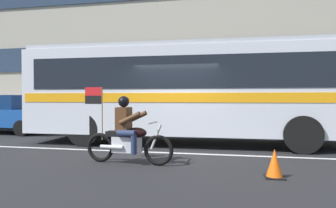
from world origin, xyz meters
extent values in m
plane|color=black|center=(0.00, 0.00, 0.00)|extent=(60.00, 60.00, 0.00)
cube|color=#B7B2A8|center=(0.00, 5.10, 0.07)|extent=(28.00, 3.80, 0.15)
cube|color=silver|center=(0.00, -0.60, 0.00)|extent=(26.60, 0.14, 0.01)
cube|color=gray|center=(0.00, 7.40, 5.40)|extent=(28.00, 0.80, 10.80)
cube|color=#233347|center=(0.00, 6.96, 3.78)|extent=(25.76, 0.10, 1.40)
cube|color=silver|center=(0.49, 1.20, 1.73)|extent=(11.05, 2.72, 2.70)
cube|color=black|center=(0.49, 1.20, 2.28)|extent=(10.17, 2.75, 0.96)
cube|color=orange|center=(0.49, 1.20, 1.53)|extent=(10.83, 2.75, 0.28)
cube|color=#ADB1BA|center=(0.49, 1.20, 3.14)|extent=(10.83, 2.59, 0.16)
cylinder|color=black|center=(-2.93, 0.02, 0.52)|extent=(1.04, 0.30, 1.04)
cylinder|color=black|center=(3.52, 0.02, 0.52)|extent=(1.04, 0.30, 1.04)
torus|color=black|center=(-0.01, -2.13, 0.34)|extent=(0.69, 0.14, 0.69)
torus|color=black|center=(-1.46, -2.02, 0.34)|extent=(0.69, 0.14, 0.69)
cube|color=silver|center=(-0.79, -2.07, 0.44)|extent=(0.66, 0.33, 0.36)
ellipsoid|color=black|center=(-0.54, -2.09, 0.72)|extent=(0.50, 0.32, 0.24)
cube|color=black|center=(-0.99, -2.06, 0.69)|extent=(0.58, 0.30, 0.12)
cylinder|color=silver|center=(-0.07, -2.13, 0.65)|extent=(0.28, 0.08, 0.58)
cylinder|color=silver|center=(-0.15, -2.12, 0.96)|extent=(0.09, 0.64, 0.04)
cylinder|color=silver|center=(-1.10, -2.21, 0.39)|extent=(0.56, 0.13, 0.09)
cube|color=#4C2D19|center=(-0.86, -2.07, 1.02)|extent=(0.31, 0.38, 0.56)
sphere|color=black|center=(-0.86, -2.07, 1.44)|extent=(0.26, 0.26, 0.26)
cylinder|color=#232D4C|center=(-0.70, -1.90, 0.72)|extent=(0.43, 0.18, 0.15)
cylinder|color=#232D4C|center=(-0.52, -1.91, 0.48)|extent=(0.13, 0.13, 0.46)
cylinder|color=#232D4C|center=(-0.73, -2.26, 0.72)|extent=(0.43, 0.18, 0.15)
cylinder|color=#232D4C|center=(-0.55, -2.27, 0.48)|extent=(0.13, 0.13, 0.46)
cylinder|color=#4C2D19|center=(-0.60, -1.89, 1.06)|extent=(0.52, 0.15, 0.32)
cylinder|color=#4C2D19|center=(-0.63, -2.29, 1.06)|extent=(0.52, 0.15, 0.32)
cylinder|color=olive|center=(-1.41, -2.02, 1.15)|extent=(0.02, 0.02, 1.25)
cube|color=red|center=(-1.64, -2.01, 1.68)|extent=(0.44, 0.05, 0.20)
cube|color=black|center=(-1.64, -2.01, 1.47)|extent=(0.44, 0.05, 0.20)
cube|color=#194793|center=(-7.96, 2.60, 0.68)|extent=(4.75, 1.92, 0.72)
cube|color=navy|center=(-8.19, 2.60, 1.34)|extent=(2.49, 1.64, 0.60)
cylinder|color=black|center=(-6.50, 1.75, 0.32)|extent=(0.64, 0.22, 0.64)
cylinder|color=#4C8C3F|center=(-4.96, 4.22, 0.44)|extent=(0.22, 0.22, 0.58)
sphere|color=#4C8C3F|center=(-4.96, 4.22, 0.80)|extent=(0.20, 0.20, 0.20)
cylinder|color=#4C8C3F|center=(-4.96, 4.08, 0.47)|extent=(0.09, 0.10, 0.09)
cone|color=#EA590F|center=(2.38, -2.68, 0.28)|extent=(0.32, 0.32, 0.55)
cube|color=black|center=(2.38, -2.68, 0.01)|extent=(0.36, 0.36, 0.03)
camera|label=1|loc=(1.48, -8.52, 1.52)|focal=31.38mm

